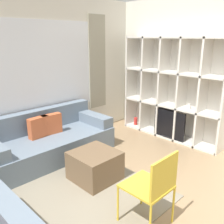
% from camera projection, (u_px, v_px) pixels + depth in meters
% --- Properties ---
extents(wall_back, '(5.91, 0.11, 2.70)m').
position_uv_depth(wall_back, '(31.00, 74.00, 4.28)').
color(wall_back, silver).
rests_on(wall_back, ground_plane).
extents(wall_right, '(0.07, 4.21, 2.70)m').
position_uv_depth(wall_right, '(184.00, 70.00, 4.85)').
color(wall_right, silver).
rests_on(wall_right, ground_plane).
extents(area_rug, '(2.62, 2.29, 0.01)m').
position_uv_depth(area_rug, '(47.00, 202.00, 3.10)').
color(area_rug, gray).
rests_on(area_rug, ground_plane).
extents(shelving_unit, '(0.37, 2.13, 1.98)m').
position_uv_depth(shelving_unit, '(173.00, 91.00, 4.89)').
color(shelving_unit, silver).
rests_on(shelving_unit, ground_plane).
extents(couch_main, '(2.13, 0.93, 0.76)m').
position_uv_depth(couch_main, '(48.00, 141.00, 4.21)').
color(couch_main, slate).
rests_on(couch_main, ground_plane).
extents(ottoman, '(0.60, 0.60, 0.42)m').
position_uv_depth(ottoman, '(95.00, 166.00, 3.54)').
color(ottoman, brown).
rests_on(ottoman, ground_plane).
extents(folding_chair, '(0.44, 0.46, 0.86)m').
position_uv_depth(folding_chair, '(153.00, 184.00, 2.57)').
color(folding_chair, gold).
rests_on(folding_chair, ground_plane).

